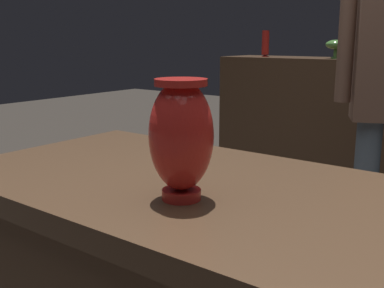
{
  "coord_description": "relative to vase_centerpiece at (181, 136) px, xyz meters",
  "views": [
    {
      "loc": [
        0.59,
        -0.81,
        1.11
      ],
      "look_at": [
        0.02,
        -0.06,
        0.9
      ],
      "focal_mm": 44.23,
      "sensor_mm": 36.0,
      "label": 1
    }
  ],
  "objects": [
    {
      "name": "shelf_vase_left",
      "position": [
        -0.55,
        2.25,
        0.15
      ],
      "size": [
        0.13,
        0.13,
        0.12
      ],
      "color": "#477A38",
      "rests_on": "back_display_shelf"
    },
    {
      "name": "shelf_vase_far_left",
      "position": [
        -1.07,
        2.29,
        0.15
      ],
      "size": [
        0.06,
        0.06,
        0.18
      ],
      "color": "red",
      "rests_on": "back_display_shelf"
    },
    {
      "name": "vase_centerpiece",
      "position": [
        0.0,
        0.0,
        0.0
      ],
      "size": [
        0.13,
        0.13,
        0.24
      ],
      "color": "red",
      "rests_on": "display_plinth"
    }
  ]
}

